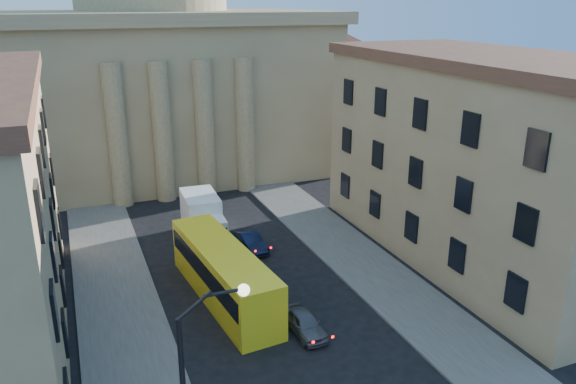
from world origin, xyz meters
The scene contains 9 objects.
sidewalk_left centered at (-8.50, 18.00, 0.07)m, with size 5.00×60.00×0.15m, color #504D49.
sidewalk_right centered at (8.50, 18.00, 0.07)m, with size 5.00×60.00×0.15m, color #504D49.
church centered at (0.00, 55.47, 11.88)m, with size 68.02×28.76×36.60m.
building_right centered at (17.00, 22.00, 7.42)m, with size 11.60×26.60×14.70m.
street_lamp centered at (-6.97, 8.00, 5.29)m, with size 2.62×0.44×8.83m.
car_right_far centered at (1.08, 16.92, 0.64)m, with size 1.50×3.73×1.27m, color #545459.
car_right_distant centered at (1.76, 28.93, 0.68)m, with size 1.44×4.12×1.36m, color black.
city_bus centered at (-2.09, 22.46, 1.86)m, with size 3.96×12.47×3.45m.
box_truck centered at (-1.06, 31.99, 1.68)m, with size 2.82×6.56×3.54m.
Camera 1 is at (-10.21, -8.47, 18.04)m, focal length 35.00 mm.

